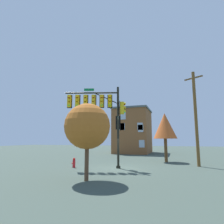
{
  "coord_description": "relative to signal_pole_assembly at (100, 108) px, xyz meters",
  "views": [
    {
      "loc": [
        -4.7,
        15.92,
        2.42
      ],
      "look_at": [
        0.65,
        -0.24,
        4.92
      ],
      "focal_mm": 30.22,
      "sensor_mm": 36.0,
      "label": 1
    }
  ],
  "objects": [
    {
      "name": "utility_pole",
      "position": [
        -8.22,
        -3.74,
        -0.65
      ],
      "size": [
        1.59,
        1.06,
        8.95
      ],
      "color": "brown",
      "rests_on": "ground_plane"
    },
    {
      "name": "tree_near",
      "position": [
        -1.13,
        4.88,
        -2.03
      ],
      "size": [
        2.83,
        2.83,
        4.66
      ],
      "color": "brown",
      "rests_on": "ground_plane"
    },
    {
      "name": "tree_mid",
      "position": [
        -5.25,
        -6.51,
        -1.34
      ],
      "size": [
        2.58,
        2.58,
        5.4
      ],
      "color": "brown",
      "rests_on": "ground_plane"
    },
    {
      "name": "signal_pole_assembly",
      "position": [
        0.0,
        0.0,
        0.0
      ],
      "size": [
        5.29,
        2.3,
        7.14
      ],
      "color": "black",
      "rests_on": "ground_plane"
    },
    {
      "name": "fire_hydrant",
      "position": [
        2.28,
        0.37,
        -4.85
      ],
      "size": [
        0.33,
        0.24,
        0.83
      ],
      "color": "red",
      "rests_on": "ground_plane"
    },
    {
      "name": "ground_plane",
      "position": [
        -1.55,
        -0.45,
        -5.26
      ],
      "size": [
        120.0,
        120.0,
        0.0
      ],
      "primitive_type": "plane",
      "color": "#3B493F"
    },
    {
      "name": "brick_building",
      "position": [
        1.13,
        -19.42,
        -1.19
      ],
      "size": [
        6.36,
        8.2,
        8.11
      ],
      "color": "brown",
      "rests_on": "ground_plane"
    }
  ]
}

